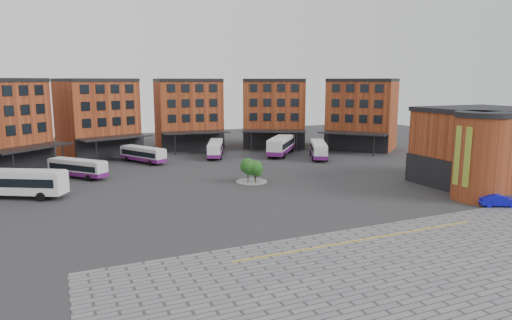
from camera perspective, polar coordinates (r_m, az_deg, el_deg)
name	(u,v)px	position (r m, az deg, el deg)	size (l,w,h in m)	color
ground	(277,204)	(53.41, 2.61, -5.53)	(160.00, 160.00, 0.00)	#28282B
paving_zone	(432,273)	(37.55, 21.17, -13.02)	(50.00, 22.00, 0.02)	slate
yellow_line	(366,239)	(43.09, 13.55, -9.59)	(26.00, 0.15, 0.02)	gold
main_building	(162,119)	(86.49, -11.73, 5.08)	(94.14, 42.48, 14.60)	#964220
east_building	(479,148)	(67.91, 26.11, 1.35)	(17.40, 15.40, 10.60)	#964220
tree_island	(253,169)	(63.94, -0.41, -1.17)	(4.40, 4.40, 3.56)	gray
bus_a	(16,182)	(62.98, -27.84, -2.40)	(11.95, 8.36, 3.44)	white
bus_b	(78,168)	(72.19, -21.41, -0.93)	(8.11, 8.82, 2.74)	silver
bus_c	(143,154)	(82.01, -13.95, 0.71)	(6.71, 9.74, 2.78)	silver
bus_d	(215,148)	(86.12, -5.11, 1.45)	(6.18, 10.54, 2.93)	white
bus_e	(281,145)	(88.20, 3.18, 1.89)	(10.21, 11.56, 3.54)	white
bus_f	(319,149)	(85.10, 7.83, 1.32)	(7.12, 10.65, 3.02)	white
blue_car	(498,200)	(59.19, 28.03, -4.45)	(1.52, 4.37, 1.44)	#0D0DAE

